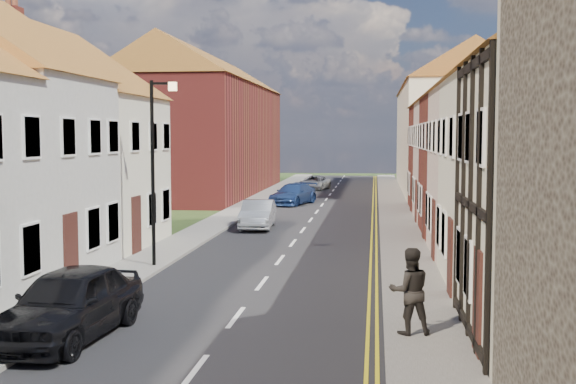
{
  "coord_description": "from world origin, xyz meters",
  "views": [
    {
      "loc": [
        3.28,
        -2.67,
        4.37
      ],
      "look_at": [
        0.27,
        22.12,
        2.39
      ],
      "focal_mm": 45.0,
      "sensor_mm": 36.0,
      "label": 1
    }
  ],
  "objects": [
    {
      "name": "pavement_right",
      "position": [
        4.4,
        30.0,
        0.06
      ],
      "size": [
        1.8,
        90.0,
        0.12
      ],
      "primitive_type": "cube",
      "color": "#A8A299",
      "rests_on": "ground"
    },
    {
      "name": "cottage_r_white_far",
      "position": [
        9.3,
        34.3,
        4.48
      ],
      "size": [
        8.3,
        5.2,
        9.0
      ],
      "color": "#B79891",
      "rests_on": "ground"
    },
    {
      "name": "cottage_r_pink",
      "position": [
        9.3,
        28.9,
        4.47
      ],
      "size": [
        8.3,
        6.0,
        9.0
      ],
      "color": "maroon",
      "rests_on": "ground"
    },
    {
      "name": "car_far",
      "position": [
        -1.83,
        42.17,
        0.66
      ],
      "size": [
        3.05,
        4.86,
        1.31
      ],
      "primitive_type": "imported",
      "rotation": [
        0.0,
        0.0,
        -0.29
      ],
      "color": "navy",
      "rests_on": "ground"
    },
    {
      "name": "cottage_l_pink",
      "position": [
        -9.3,
        23.85,
        4.37
      ],
      "size": [
        8.3,
        6.3,
        8.8
      ],
      "color": "beige",
      "rests_on": "ground"
    },
    {
      "name": "block_right_far",
      "position": [
        9.3,
        55.0,
        5.29
      ],
      "size": [
        8.3,
        24.2,
        10.5
      ],
      "color": "beige",
      "rests_on": "ground"
    },
    {
      "name": "road",
      "position": [
        0.0,
        30.0,
        0.01
      ],
      "size": [
        7.0,
        90.0,
        0.02
      ],
      "primitive_type": "cube",
      "color": "black",
      "rests_on": "ground"
    },
    {
      "name": "cottage_r_cream_mid",
      "position": [
        9.3,
        23.5,
        4.48
      ],
      "size": [
        8.3,
        5.2,
        9.0
      ],
      "color": "#B79891",
      "rests_on": "ground"
    },
    {
      "name": "pavement_left",
      "position": [
        -4.4,
        30.0,
        0.06
      ],
      "size": [
        1.8,
        90.0,
        0.12
      ],
      "primitive_type": "cube",
      "color": "#A8A299",
      "rests_on": "ground"
    },
    {
      "name": "car_distant",
      "position": [
        -1.53,
        54.45,
        0.57
      ],
      "size": [
        2.59,
        4.37,
        1.14
      ],
      "primitive_type": "imported",
      "rotation": [
        0.0,
        0.0,
        -0.18
      ],
      "color": "#909497",
      "rests_on": "ground"
    },
    {
      "name": "cottage_r_cream_far",
      "position": [
        9.3,
        39.7,
        4.47
      ],
      "size": [
        8.3,
        6.0,
        9.0
      ],
      "color": "maroon",
      "rests_on": "ground"
    },
    {
      "name": "lamppost",
      "position": [
        -3.81,
        20.0,
        3.54
      ],
      "size": [
        0.88,
        0.15,
        6.0
      ],
      "color": "black",
      "rests_on": "pavement_left"
    },
    {
      "name": "car_near",
      "position": [
        -3.2,
        11.83,
        0.78
      ],
      "size": [
        2.17,
        4.71,
        1.56
      ],
      "primitive_type": "imported",
      "rotation": [
        0.0,
        0.0,
        -0.07
      ],
      "color": "black",
      "rests_on": "ground"
    },
    {
      "name": "car_mid",
      "position": [
        -2.16,
        30.4,
        0.66
      ],
      "size": [
        1.62,
        4.08,
        1.32
      ],
      "primitive_type": "imported",
      "rotation": [
        0.0,
        0.0,
        0.05
      ],
      "color": "#B0B3B8",
      "rests_on": "ground"
    },
    {
      "name": "pedestrian_right",
      "position": [
        4.04,
        12.68,
        1.05
      ],
      "size": [
        1.03,
        0.88,
        1.86
      ],
      "primitive_type": "imported",
      "rotation": [
        0.0,
        0.0,
        3.35
      ],
      "color": "black",
      "rests_on": "pavement_right"
    },
    {
      "name": "block_left_far",
      "position": [
        -9.3,
        50.0,
        5.29
      ],
      "size": [
        8.3,
        24.2,
        10.5
      ],
      "color": "maroon",
      "rests_on": "ground"
    }
  ]
}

